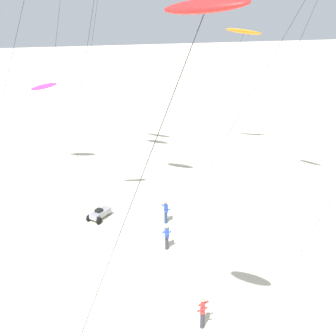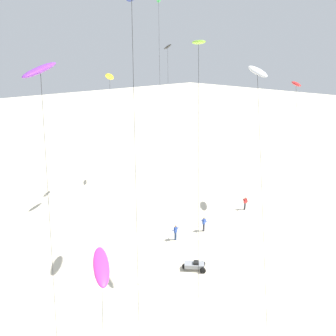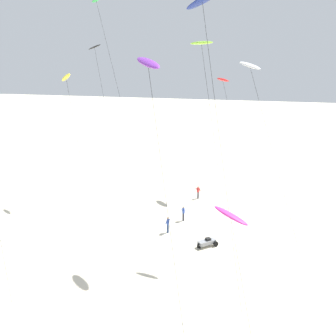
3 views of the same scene
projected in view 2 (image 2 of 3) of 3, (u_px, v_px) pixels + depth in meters
name	position (u px, v px, depth m)	size (l,w,h in m)	color
ground_plane	(232.00, 244.00, 29.62)	(260.00, 260.00, 0.00)	beige
kite_red	(296.00, 85.00, 32.59)	(4.88, 5.54, 14.87)	red
kite_purple	(40.00, 72.00, 15.50)	(4.05, 4.35, 17.28)	purple
kite_black	(168.00, 50.00, 38.24)	(4.64, 5.84, 18.83)	black
kite_magenta	(101.00, 267.00, 14.77)	(2.54, 3.19, 8.28)	#D8339E
kite_lime	(199.00, 45.00, 20.99)	(4.22, 4.98, 18.44)	#8CD833
kite_green	(159.00, 8.00, 33.01)	(8.00, 9.46, 23.40)	green
kite_white	(258.00, 76.00, 19.70)	(5.47, 6.82, 16.95)	white
kite_yellow	(110.00, 78.00, 32.05)	(4.32, 4.92, 15.88)	yellow
kite_flyer_nearest	(176.00, 232.00, 30.02)	(0.59, 0.57, 1.67)	navy
kite_flyer_middle	(204.00, 224.00, 31.53)	(0.56, 0.53, 1.67)	#33333D
kite_flyer_furthest	(245.00, 203.00, 35.91)	(0.70, 0.69, 1.67)	#33333D
beach_buggy	(195.00, 265.00, 26.00)	(1.90, 1.92, 0.82)	gray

